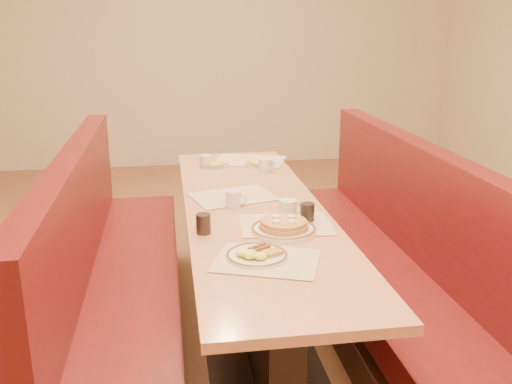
{
  "coord_description": "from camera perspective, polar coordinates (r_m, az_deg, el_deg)",
  "views": [
    {
      "loc": [
        -0.42,
        -2.74,
        1.67
      ],
      "look_at": [
        0.0,
        -0.07,
        0.85
      ],
      "focal_mm": 40.0,
      "sensor_mm": 36.0,
      "label": 1
    }
  ],
  "objects": [
    {
      "name": "ground",
      "position": [
        3.23,
        -0.19,
        -14.24
      ],
      "size": [
        8.0,
        8.0,
        0.0
      ],
      "primitive_type": "plane",
      "color": "#9E6647",
      "rests_on": "ground"
    },
    {
      "name": "diner_table",
      "position": [
        3.06,
        -0.2,
        -8.21
      ],
      "size": [
        0.7,
        2.5,
        0.75
      ],
      "color": "black",
      "rests_on": "ground"
    },
    {
      "name": "booth_left",
      "position": [
        3.05,
        -14.11,
        -9.09
      ],
      "size": [
        0.55,
        2.5,
        1.05
      ],
      "color": "#4C3326",
      "rests_on": "ground"
    },
    {
      "name": "booth_right",
      "position": [
        3.24,
        12.81,
        -7.37
      ],
      "size": [
        0.55,
        2.5,
        1.05
      ],
      "color": "#4C3326",
      "rests_on": "ground"
    },
    {
      "name": "placemat_near_left",
      "position": [
        2.27,
        1.08,
        -6.86
      ],
      "size": [
        0.49,
        0.43,
        0.0
      ],
      "primitive_type": "cube",
      "rotation": [
        0.0,
        0.0,
        -0.36
      ],
      "color": "beige",
      "rests_on": "diner_table"
    },
    {
      "name": "placemat_near_right",
      "position": [
        2.66,
        2.95,
        -3.26
      ],
      "size": [
        0.44,
        0.34,
        0.0
      ],
      "primitive_type": "cube",
      "rotation": [
        0.0,
        0.0,
        -0.07
      ],
      "color": "beige",
      "rests_on": "diner_table"
    },
    {
      "name": "placemat_far_left",
      "position": [
        3.08,
        -2.3,
        -0.44
      ],
      "size": [
        0.5,
        0.42,
        0.0
      ],
      "primitive_type": "cube",
      "rotation": [
        0.0,
        0.0,
        0.28
      ],
      "color": "beige",
      "rests_on": "diner_table"
    },
    {
      "name": "placemat_far_right",
      "position": [
        3.87,
        -0.65,
        3.17
      ],
      "size": [
        0.55,
        0.48,
        0.0
      ],
      "primitive_type": "cube",
      "rotation": [
        0.0,
        0.0,
        -0.35
      ],
      "color": "beige",
      "rests_on": "diner_table"
    },
    {
      "name": "pancake_plate",
      "position": [
        2.57,
        2.78,
        -3.54
      ],
      "size": [
        0.3,
        0.3,
        0.07
      ],
      "rotation": [
        0.0,
        0.0,
        0.14
      ],
      "color": "silver",
      "rests_on": "diner_table"
    },
    {
      "name": "eggs_plate",
      "position": [
        2.29,
        0.06,
        -6.32
      ],
      "size": [
        0.25,
        0.25,
        0.05
      ],
      "rotation": [
        0.0,
        0.0,
        0.43
      ],
      "color": "silver",
      "rests_on": "diner_table"
    },
    {
      "name": "extra_plate_mid",
      "position": [
        3.73,
        0.29,
        2.79
      ],
      "size": [
        0.19,
        0.19,
        0.04
      ],
      "rotation": [
        0.0,
        0.0,
        0.41
      ],
      "color": "silver",
      "rests_on": "diner_table"
    },
    {
      "name": "extra_plate_far",
      "position": [
        3.71,
        -4.07,
        2.67
      ],
      "size": [
        0.19,
        0.19,
        0.04
      ],
      "rotation": [
        0.0,
        0.0,
        -0.31
      ],
      "color": "silver",
      "rests_on": "diner_table"
    },
    {
      "name": "coffee_mug_a",
      "position": [
        2.75,
        3.27,
        -1.68
      ],
      "size": [
        0.12,
        0.08,
        0.09
      ],
      "rotation": [
        0.0,
        0.0,
        0.32
      ],
      "color": "silver",
      "rests_on": "diner_table"
    },
    {
      "name": "coffee_mug_b",
      "position": [
        2.91,
        -2.22,
        -0.66
      ],
      "size": [
        0.11,
        0.08,
        0.09
      ],
      "rotation": [
        0.0,
        0.0,
        -0.37
      ],
      "color": "silver",
      "rests_on": "diner_table"
    },
    {
      "name": "coffee_mug_c",
      "position": [
        3.59,
        0.95,
        2.7
      ],
      "size": [
        0.11,
        0.08,
        0.08
      ],
      "rotation": [
        0.0,
        0.0,
        0.25
      ],
      "color": "silver",
      "rests_on": "diner_table"
    },
    {
      "name": "coffee_mug_d",
      "position": [
        3.71,
        -5.03,
        3.11
      ],
      "size": [
        0.11,
        0.08,
        0.08
      ],
      "rotation": [
        0.0,
        0.0,
        0.22
      ],
      "color": "silver",
      "rests_on": "diner_table"
    },
    {
      "name": "soda_tumbler_near",
      "position": [
        2.56,
        -5.28,
        -3.19
      ],
      "size": [
        0.07,
        0.07,
        0.09
      ],
      "color": "black",
      "rests_on": "diner_table"
    },
    {
      "name": "soda_tumbler_mid",
      "position": [
        2.71,
        5.16,
        -2.05
      ],
      "size": [
        0.07,
        0.07,
        0.09
      ],
      "color": "black",
      "rests_on": "diner_table"
    }
  ]
}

